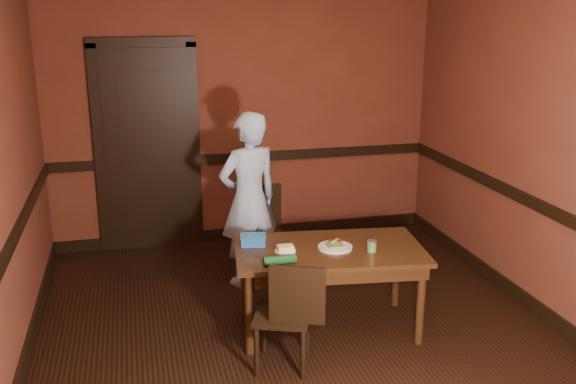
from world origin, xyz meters
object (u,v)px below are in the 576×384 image
food_tub (253,240)px  cheese_saucer (285,249)px  person (249,200)px  sauce_jar (372,246)px  chair_far (263,234)px  sandwich_plate (335,246)px  dining_table (328,288)px  chair_near (283,313)px

food_tub → cheese_saucer: bearing=-33.9°
person → sauce_jar: person is taller
cheese_saucer → food_tub: bearing=136.9°
chair_far → cheese_saucer: (-0.06, -1.09, 0.27)m
sauce_jar → food_tub: (-0.84, 0.35, -0.00)m
person → food_tub: person is taller
person → sandwich_plate: bearing=96.2°
food_tub → dining_table: bearing=-10.8°
chair_far → sandwich_plate: chair_far is taller
chair_near → person: person is taller
chair_near → food_tub: 0.73m
chair_near → food_tub: bearing=-62.0°
chair_far → chair_near: bearing=-102.1°
chair_near → food_tub: (-0.08, 0.65, 0.31)m
food_tub → sauce_jar: bearing=-13.2°
sandwich_plate → food_tub: food_tub is taller
sauce_jar → cheese_saucer: bearing=166.5°
sandwich_plate → chair_far: bearing=106.5°
sauce_jar → food_tub: 0.91m
dining_table → sandwich_plate: bearing=-15.4°
dining_table → chair_near: chair_near is taller
person → sauce_jar: size_ratio=18.24×
person → cheese_saucer: size_ratio=9.90×
dining_table → sauce_jar: sauce_jar is taller
person → chair_near: bearing=69.7°
person → sauce_jar: 1.35m
chair_far → sauce_jar: bearing=-70.4°
sauce_jar → person: bearing=122.1°
cheese_saucer → food_tub: size_ratio=0.75×
food_tub → chair_near: bearing=-73.9°
dining_table → person: bearing=120.4°
chair_far → sauce_jar: (0.57, -1.24, 0.29)m
person → cheese_saucer: (0.09, -1.00, -0.10)m
food_tub → person: bearing=90.8°
chair_near → food_tub: chair_near is taller
chair_far → person: (-0.14, -0.09, 0.37)m
cheese_saucer → chair_near: bearing=-105.9°
sauce_jar → food_tub: size_ratio=0.41×
dining_table → food_tub: food_tub is taller
dining_table → cheese_saucer: 0.49m
dining_table → chair_far: size_ratio=1.70×
chair_far → person: person is taller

